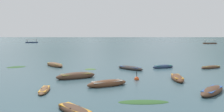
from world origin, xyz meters
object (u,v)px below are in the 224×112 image
Objects in this scene: rowboat_9 at (75,110)px; rowboat_10 at (163,67)px; ferry_0 at (210,43)px; rowboat_2 at (177,78)px; rowboat_1 at (44,90)px; rowboat_6 at (130,68)px; rowboat_11 at (55,65)px; rowboat_7 at (76,76)px; rowboat_5 at (107,83)px; mooring_buoy at (137,79)px; rowboat_0 at (212,91)px; ferry_1 at (32,42)px; rowboat_8 at (211,67)px.

rowboat_9 is 20.80m from rowboat_10.
rowboat_2 is at bearing -112.13° from ferry_0.
rowboat_1 is 14.42m from rowboat_6.
rowboat_10 is 15.91m from rowboat_11.
rowboat_7 reaches higher than rowboat_9.
rowboat_7 is at bearing 136.19° from rowboat_5.
rowboat_1 is at bearing -146.55° from mooring_buoy.
rowboat_5 reaches higher than rowboat_0.
ferry_1 is 6.74× the size of mooring_buoy.
rowboat_6 is 0.49× the size of ferry_1.
mooring_buoy is at bearing 138.46° from rowboat_0.
rowboat_9 is at bearing -128.48° from rowboat_8.
ferry_1 reaches higher than rowboat_9.
rowboat_0 is at bearing -61.94° from ferry_1.
rowboat_8 reaches higher than rowboat_1.
rowboat_11 reaches higher than rowboat_2.
rowboat_5 is at bearing -55.15° from rowboat_11.
rowboat_10 is at bearing 37.93° from rowboat_7.
rowboat_10 is at bearing 58.98° from rowboat_5.
rowboat_10 is 9.89m from mooring_buoy.
rowboat_0 is 1.09× the size of rowboat_8.
rowboat_7 is 135.40m from ferry_1.
rowboat_11 is (-11.19, 2.55, 0.04)m from rowboat_6.
rowboat_0 is 1.25× the size of rowboat_1.
rowboat_10 reaches higher than rowboat_1.
rowboat_1 is 0.79× the size of rowboat_11.
rowboat_6 is (7.35, 12.40, 0.07)m from rowboat_1.
rowboat_11 is at bearing 119.52° from rowboat_7.
rowboat_1 is 0.91× the size of rowboat_10.
mooring_buoy is (7.80, 5.16, -0.00)m from rowboat_1.
rowboat_7 reaches higher than rowboat_6.
mooring_buoy reaches higher than rowboat_7.
rowboat_10 is (-1.41, 13.94, 0.00)m from rowboat_0.
rowboat_6 is 4.99m from rowboat_10.
rowboat_11 is at bearing 149.07° from rowboat_2.
rowboat_2 is 8.34m from rowboat_6.
rowboat_10 is at bearing -113.78° from ferry_0.
rowboat_10 is at bearing 179.80° from rowboat_8.
rowboat_11 is 0.56× the size of ferry_0.
rowboat_7 is 1.21× the size of rowboat_8.
rowboat_6 is at bearing -61.78° from ferry_1.
rowboat_6 is at bearing -115.59° from ferry_0.
rowboat_1 is 0.80× the size of rowboat_5.
rowboat_9 is at bearing -100.67° from rowboat_5.
ferry_1 is (-51.27, 113.86, 0.22)m from rowboat_11.
mooring_buoy reaches higher than rowboat_9.
rowboat_2 is at bearing -61.45° from ferry_1.
rowboat_2 is 8.61m from rowboat_10.
mooring_buoy is at bearing 67.36° from rowboat_9.
rowboat_5 is at bearing 79.33° from rowboat_9.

